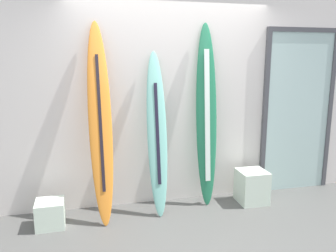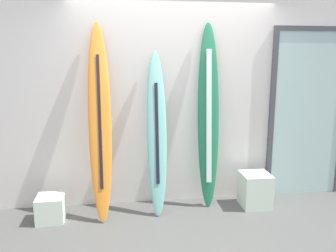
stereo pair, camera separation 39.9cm
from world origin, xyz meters
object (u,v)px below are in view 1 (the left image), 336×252
surfboard_sunset (100,124)px  display_block_left (252,186)px  display_block_center (50,214)px  glass_door (298,109)px  surfboard_seafoam (157,135)px  surfboard_emerald (206,117)px

surfboard_sunset → display_block_left: surfboard_sunset is taller
display_block_left → display_block_center: bearing=-178.6°
surfboard_sunset → glass_door: size_ratio=1.01×
surfboard_seafoam → display_block_left: surfboard_seafoam is taller
surfboard_sunset → display_block_left: (1.89, -0.03, -0.90)m
surfboard_emerald → display_block_left: surfboard_emerald is taller
display_block_left → display_block_center: size_ratio=1.36×
surfboard_emerald → surfboard_seafoam: bearing=-171.8°
surfboard_emerald → glass_door: 1.40m
surfboard_emerald → surfboard_sunset: bearing=-174.3°
display_block_left → glass_door: bearing=20.8°
surfboard_sunset → surfboard_seafoam: bearing=3.2°
display_block_center → surfboard_seafoam: bearing=5.9°
display_block_center → glass_door: 3.45m
display_block_center → surfboard_emerald: bearing=6.7°
surfboard_seafoam → display_block_center: (-1.24, -0.13, -0.80)m
display_block_left → display_block_center: display_block_left is taller
surfboard_emerald → display_block_center: 2.13m
surfboard_sunset → surfboard_emerald: surfboard_emerald is taller
surfboard_emerald → glass_door: surfboard_emerald is taller
surfboard_emerald → glass_door: (1.39, 0.15, 0.03)m
surfboard_emerald → display_block_left: 1.09m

